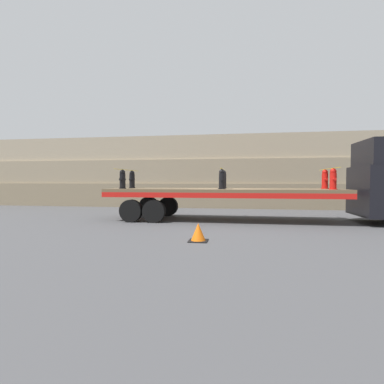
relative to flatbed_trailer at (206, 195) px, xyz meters
name	(u,v)px	position (x,y,z in m)	size (l,w,h in m)	color
ground_plane	(223,220)	(0.69, 0.00, -1.07)	(120.00, 120.00, 0.00)	#474749
rock_cliff	(229,172)	(0.69, 6.94, 1.17)	(60.00, 3.30, 4.47)	#84755B
flatbed_trailer	(206,195)	(0.00, 0.00, 0.00)	(9.56, 2.64, 1.32)	brown
fire_hydrant_black_near_0	(123,179)	(-3.49, -0.56, 0.64)	(0.30, 0.50, 0.80)	black
fire_hydrant_black_far_0	(132,180)	(-3.49, 0.56, 0.64)	(0.30, 0.50, 0.80)	black
fire_hydrant_black_near_1	(222,179)	(0.69, -0.56, 0.64)	(0.30, 0.50, 0.80)	black
fire_hydrant_black_far_1	(223,180)	(0.69, 0.56, 0.64)	(0.30, 0.50, 0.80)	black
fire_hydrant_red_near_2	(333,179)	(4.87, -0.56, 0.64)	(0.30, 0.50, 0.80)	red
fire_hydrant_red_far_2	(325,179)	(4.87, 0.56, 0.64)	(0.30, 0.50, 0.80)	red
cargo_strap_rear	(127,170)	(-3.49, 0.00, 1.06)	(0.05, 2.74, 0.01)	yellow
cargo_strap_middle	(223,169)	(0.69, 0.00, 1.06)	(0.05, 2.74, 0.01)	yellow
cargo_strap_front	(329,169)	(4.87, 0.00, 1.06)	(0.05, 2.74, 0.01)	yellow
traffic_cone	(198,232)	(0.30, -4.52, -0.83)	(0.52, 0.52, 0.50)	black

